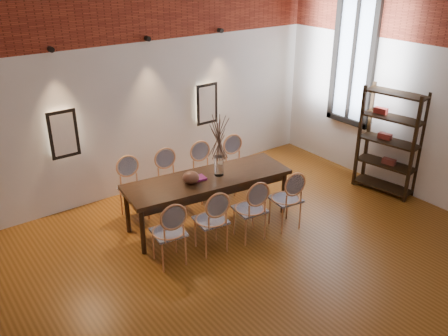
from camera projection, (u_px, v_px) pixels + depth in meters
floor at (280, 291)px, 5.81m from camera, size 7.00×7.00×0.02m
wall_back at (135, 74)px, 7.57m from camera, size 7.00×0.10×4.00m
niche_left at (63, 134)px, 7.08m from camera, size 0.36×0.06×0.66m
niche_right at (206, 104)px, 8.49m from camera, size 0.36×0.06×0.66m
spot_fixture_left at (51, 49)px, 6.54m from camera, size 0.08×0.10×0.08m
spot_fixture_mid at (147, 39)px, 7.35m from camera, size 0.08×0.10×0.08m
spot_fixture_right at (220, 31)px, 8.11m from camera, size 0.08×0.10×0.08m
window_glass at (355, 54)px, 8.24m from camera, size 0.02×0.78×2.38m
window_frame at (354, 55)px, 8.23m from camera, size 0.08×0.90×2.50m
window_mullion at (354, 55)px, 8.23m from camera, size 0.06×0.06×2.40m
dining_table at (208, 200)px, 7.13m from camera, size 2.57×1.11×0.75m
chair_near_a at (169, 232)px, 6.14m from camera, size 0.49×0.49×0.94m
chair_near_b at (211, 220)px, 6.42m from camera, size 0.49×0.49×0.94m
chair_near_c at (250, 209)px, 6.69m from camera, size 0.49×0.49×0.94m
chair_near_d at (286, 199)px, 6.97m from camera, size 0.49×0.49×0.94m
chair_far_a at (133, 190)px, 7.22m from camera, size 0.49×0.49×0.94m
chair_far_b at (171, 181)px, 7.50m from camera, size 0.49×0.49×0.94m
chair_far_c at (206, 173)px, 7.77m from camera, size 0.49×0.49×0.94m
chair_far_d at (238, 166)px, 8.05m from camera, size 0.49×0.49×0.94m
vase at (219, 166)px, 7.00m from camera, size 0.14×0.14×0.30m
dried_branches at (219, 137)px, 6.81m from camera, size 0.50×0.50×0.70m
bowl at (191, 177)px, 6.77m from camera, size 0.24×0.24×0.18m
book at (197, 179)px, 6.91m from camera, size 0.28×0.21×0.03m
shelving_rack at (389, 141)px, 7.89m from camera, size 0.55×1.05×1.80m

